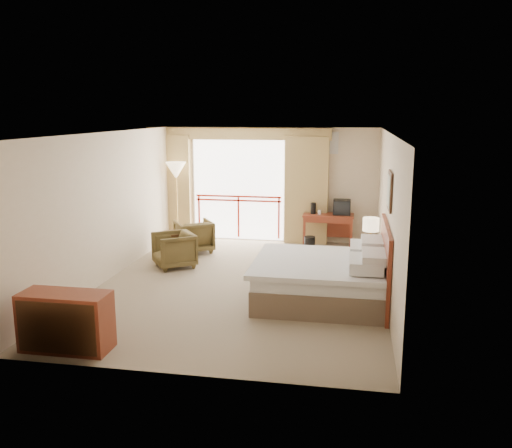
% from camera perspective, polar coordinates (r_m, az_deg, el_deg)
% --- Properties ---
extents(floor, '(7.00, 7.00, 0.00)m').
position_cam_1_polar(floor, '(9.85, -1.46, -6.32)').
color(floor, '#87765A').
rests_on(floor, ground).
extents(ceiling, '(7.00, 7.00, 0.00)m').
position_cam_1_polar(ceiling, '(9.37, -1.54, 9.57)').
color(ceiling, white).
rests_on(ceiling, wall_back).
extents(wall_back, '(5.00, 0.00, 5.00)m').
position_cam_1_polar(wall_back, '(12.93, 1.64, 4.17)').
color(wall_back, beige).
rests_on(wall_back, ground).
extents(wall_front, '(5.00, 0.00, 5.00)m').
position_cam_1_polar(wall_front, '(6.22, -8.04, -4.29)').
color(wall_front, beige).
rests_on(wall_front, ground).
extents(wall_left, '(0.00, 7.00, 7.00)m').
position_cam_1_polar(wall_left, '(10.31, -15.24, 1.81)').
color(wall_left, beige).
rests_on(wall_left, ground).
extents(wall_right, '(0.00, 7.00, 7.00)m').
position_cam_1_polar(wall_right, '(9.35, 13.69, 0.90)').
color(wall_right, beige).
rests_on(wall_right, ground).
extents(balcony_door, '(2.40, 0.00, 2.40)m').
position_cam_1_polar(balcony_door, '(13.07, -1.86, 3.58)').
color(balcony_door, white).
rests_on(balcony_door, wall_back).
extents(balcony_railing, '(2.09, 0.03, 1.02)m').
position_cam_1_polar(balcony_railing, '(13.11, -1.86, 1.89)').
color(balcony_railing, '#A6200E').
rests_on(balcony_railing, wall_back).
extents(curtain_left, '(1.00, 0.26, 2.50)m').
position_cam_1_polar(curtain_left, '(13.38, -8.92, 3.85)').
color(curtain_left, '#997D49').
rests_on(curtain_left, wall_back).
extents(curtain_right, '(1.00, 0.26, 2.50)m').
position_cam_1_polar(curtain_right, '(12.69, 5.34, 3.52)').
color(curtain_right, '#997D49').
rests_on(curtain_right, wall_back).
extents(valance, '(4.40, 0.22, 0.28)m').
position_cam_1_polar(valance, '(12.85, -1.99, 9.49)').
color(valance, '#997D49').
rests_on(valance, wall_back).
extents(hvac_vent, '(0.50, 0.04, 0.50)m').
position_cam_1_polar(hvac_vent, '(12.67, 7.53, 8.46)').
color(hvac_vent, silver).
rests_on(hvac_vent, wall_back).
extents(bed, '(2.13, 2.06, 0.97)m').
position_cam_1_polar(bed, '(8.99, 7.18, -5.69)').
color(bed, brown).
rests_on(bed, floor).
extents(headboard, '(0.06, 2.10, 1.30)m').
position_cam_1_polar(headboard, '(8.92, 13.43, -4.23)').
color(headboard, maroon).
rests_on(headboard, wall_right).
extents(framed_art, '(0.04, 0.72, 0.60)m').
position_cam_1_polar(framed_art, '(8.67, 13.88, 3.42)').
color(framed_art, '#311C0F').
rests_on(framed_art, wall_right).
extents(nightstand, '(0.45, 0.52, 0.59)m').
position_cam_1_polar(nightstand, '(10.33, 11.85, -4.01)').
color(nightstand, maroon).
rests_on(nightstand, floor).
extents(table_lamp, '(0.30, 0.30, 0.53)m').
position_cam_1_polar(table_lamp, '(10.21, 12.01, -0.11)').
color(table_lamp, tan).
rests_on(table_lamp, nightstand).
extents(phone, '(0.21, 0.18, 0.08)m').
position_cam_1_polar(phone, '(10.09, 11.66, -2.41)').
color(phone, black).
rests_on(phone, nightstand).
extents(desk, '(1.15, 0.56, 0.75)m').
position_cam_1_polar(desk, '(12.58, 7.62, 0.32)').
color(desk, maroon).
rests_on(desk, floor).
extents(tv, '(0.39, 0.31, 0.35)m').
position_cam_1_polar(tv, '(12.46, 9.03, 1.75)').
color(tv, black).
rests_on(tv, desk).
extents(coffee_maker, '(0.12, 0.12, 0.26)m').
position_cam_1_polar(coffee_maker, '(12.50, 6.05, 1.65)').
color(coffee_maker, black).
rests_on(coffee_maker, desk).
extents(cup, '(0.08, 0.08, 0.10)m').
position_cam_1_polar(cup, '(12.45, 6.71, 1.23)').
color(cup, white).
rests_on(cup, desk).
extents(wastebasket, '(0.25, 0.25, 0.31)m').
position_cam_1_polar(wastebasket, '(12.22, 5.66, -2.04)').
color(wastebasket, black).
rests_on(wastebasket, floor).
extents(armchair_far, '(1.05, 1.06, 0.71)m').
position_cam_1_polar(armchair_far, '(12.15, -6.51, -2.89)').
color(armchair_far, '#46381A').
rests_on(armchair_far, floor).
extents(armchair_near, '(1.05, 1.05, 0.70)m').
position_cam_1_polar(armchair_near, '(11.03, -8.57, -4.46)').
color(armchair_near, '#46381A').
rests_on(armchair_near, floor).
extents(side_table, '(0.53, 0.53, 0.58)m').
position_cam_1_polar(side_table, '(11.49, -8.76, -1.77)').
color(side_table, '#311C0F').
rests_on(side_table, floor).
extents(book, '(0.20, 0.25, 0.02)m').
position_cam_1_polar(book, '(11.45, -8.79, -0.87)').
color(book, white).
rests_on(book, side_table).
extents(floor_lamp, '(0.48, 0.48, 1.90)m').
position_cam_1_polar(floor_lamp, '(12.91, -8.42, 5.29)').
color(floor_lamp, tan).
rests_on(floor_lamp, floor).
extents(dresser, '(1.16, 0.49, 0.77)m').
position_cam_1_polar(dresser, '(7.55, -19.40, -9.65)').
color(dresser, maroon).
rests_on(dresser, floor).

